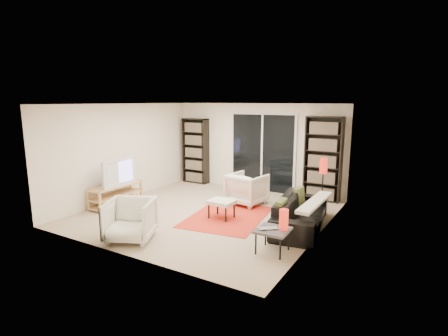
{
  "coord_description": "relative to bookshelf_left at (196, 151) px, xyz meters",
  "views": [
    {
      "loc": [
        4.11,
        -6.25,
        2.47
      ],
      "look_at": [
        0.25,
        0.3,
        1.0
      ],
      "focal_mm": 28.0,
      "sensor_mm": 36.0,
      "label": 1
    }
  ],
  "objects": [
    {
      "name": "side_table",
      "position": [
        4.0,
        -3.51,
        -0.62
      ],
      "size": [
        0.54,
        0.54,
        0.4
      ],
      "color": "#404045",
      "rests_on": "floor"
    },
    {
      "name": "floor_lamp",
      "position": [
        4.14,
        -1.04,
        -0.04
      ],
      "size": [
        0.19,
        0.19,
        1.24
      ],
      "color": "black",
      "rests_on": "floor"
    },
    {
      "name": "floor",
      "position": [
        1.95,
        -2.33,
        -0.98
      ],
      "size": [
        5.0,
        5.0,
        0.0
      ],
      "primitive_type": "plane",
      "color": "tan",
      "rests_on": "ground"
    },
    {
      "name": "ceiling",
      "position": [
        1.95,
        -2.33,
        1.42
      ],
      "size": [
        5.0,
        5.0,
        0.02
      ],
      "primitive_type": "cube",
      "color": "white",
      "rests_on": "wall_back"
    },
    {
      "name": "armchair_back",
      "position": [
        2.38,
        -1.25,
        -0.6
      ],
      "size": [
        0.91,
        0.93,
        0.75
      ],
      "primitive_type": "imported",
      "rotation": [
        0.0,
        0.0,
        3.01
      ],
      "color": "silver",
      "rests_on": "floor"
    },
    {
      "name": "tv_stand",
      "position": [
        -0.27,
        -2.93,
        -0.71
      ],
      "size": [
        0.44,
        1.37,
        0.5
      ],
      "color": "tan",
      "rests_on": "floor"
    },
    {
      "name": "sofa",
      "position": [
        4.03,
        -2.15,
        -0.67
      ],
      "size": [
        1.11,
        2.18,
        0.61
      ],
      "primitive_type": "imported",
      "rotation": [
        0.0,
        0.0,
        1.72
      ],
      "color": "black",
      "rests_on": "floor"
    },
    {
      "name": "wall_back",
      "position": [
        1.95,
        0.17,
        0.22
      ],
      "size": [
        5.0,
        0.02,
        2.4
      ],
      "primitive_type": "cube",
      "color": "white",
      "rests_on": "ground"
    },
    {
      "name": "tv",
      "position": [
        -0.25,
        -2.93,
        -0.16
      ],
      "size": [
        0.28,
        1.11,
        0.63
      ],
      "primitive_type": "imported",
      "rotation": [
        0.0,
        0.0,
        1.69
      ],
      "color": "black",
      "rests_on": "tv_stand"
    },
    {
      "name": "armchair_front",
      "position": [
        1.59,
        -4.31,
        -0.6
      ],
      "size": [
        1.07,
        1.09,
        0.75
      ],
      "primitive_type": "imported",
      "rotation": [
        0.0,
        0.0,
        0.45
      ],
      "color": "silver",
      "rests_on": "floor"
    },
    {
      "name": "wall_front",
      "position": [
        1.95,
        -4.83,
        0.22
      ],
      "size": [
        5.0,
        0.02,
        2.4
      ],
      "primitive_type": "cube",
      "color": "white",
      "rests_on": "ground"
    },
    {
      "name": "table_lamp",
      "position": [
        4.15,
        -3.42,
        -0.41
      ],
      "size": [
        0.15,
        0.15,
        0.34
      ],
      "primitive_type": "cylinder",
      "color": "red",
      "rests_on": "side_table"
    },
    {
      "name": "laptop",
      "position": [
        3.96,
        -3.58,
        -0.56
      ],
      "size": [
        0.37,
        0.36,
        0.02
      ],
      "primitive_type": "imported",
      "rotation": [
        0.0,
        0.0,
        0.68
      ],
      "color": "silver",
      "rests_on": "side_table"
    },
    {
      "name": "bookshelf_left",
      "position": [
        0.0,
        0.0,
        0.0
      ],
      "size": [
        0.8,
        0.3,
        1.95
      ],
      "color": "black",
      "rests_on": "ground"
    },
    {
      "name": "wall_right",
      "position": [
        4.45,
        -2.33,
        0.22
      ],
      "size": [
        0.02,
        5.0,
        2.4
      ],
      "primitive_type": "cube",
      "color": "white",
      "rests_on": "ground"
    },
    {
      "name": "rug",
      "position": [
        2.47,
        -2.34,
        -0.97
      ],
      "size": [
        1.8,
        2.25,
        0.01
      ],
      "primitive_type": "cube",
      "rotation": [
        0.0,
        0.0,
        0.14
      ],
      "color": "red",
      "rests_on": "floor"
    },
    {
      "name": "bookshelf_right",
      "position": [
        3.85,
        -0.0,
        0.07
      ],
      "size": [
        0.9,
        0.3,
        2.1
      ],
      "color": "black",
      "rests_on": "ground"
    },
    {
      "name": "ottoman",
      "position": [
        2.4,
        -2.48,
        -0.63
      ],
      "size": [
        0.54,
        0.44,
        0.4
      ],
      "color": "silver",
      "rests_on": "floor"
    },
    {
      "name": "wall_left",
      "position": [
        -0.55,
        -2.33,
        0.22
      ],
      "size": [
        0.02,
        5.0,
        2.4
      ],
      "primitive_type": "cube",
      "color": "white",
      "rests_on": "ground"
    },
    {
      "name": "sliding_door",
      "position": [
        2.15,
        0.13,
        0.07
      ],
      "size": [
        1.92,
        0.08,
        2.16
      ],
      "color": "white",
      "rests_on": "ground"
    }
  ]
}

